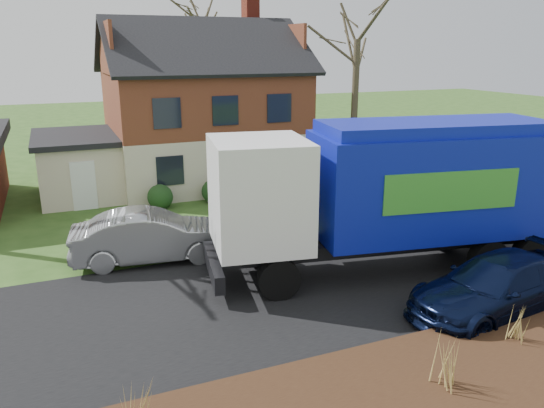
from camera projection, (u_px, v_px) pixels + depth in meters
name	position (u px, v px, depth m)	size (l,w,h in m)	color
ground	(272.00, 297.00, 14.80)	(120.00, 120.00, 0.00)	#2C4D19
road	(272.00, 296.00, 14.80)	(80.00, 7.00, 0.02)	black
mulch_verge	(379.00, 406.00, 10.06)	(80.00, 3.50, 0.30)	black
main_house	(193.00, 103.00, 26.53)	(12.95, 8.95, 9.26)	beige
garbage_truck	(396.00, 187.00, 15.91)	(11.07, 4.61, 4.61)	black
silver_sedan	(151.00, 236.00, 17.11)	(1.75, 5.03, 1.66)	#979A9E
navy_wagon	(496.00, 286.00, 13.72)	(2.09, 5.14, 1.49)	black
tree_front_east	(359.00, 13.00, 24.32)	(3.63, 3.63, 10.09)	#443A29
grass_clump_mid	(445.00, 361.00, 10.28)	(0.38, 0.32, 1.07)	tan
grass_clump_east	(518.00, 324.00, 11.91)	(0.33, 0.27, 0.82)	#A08846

